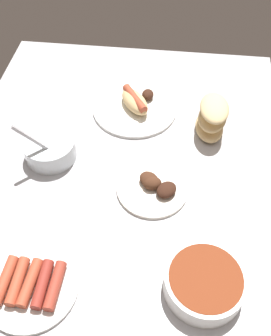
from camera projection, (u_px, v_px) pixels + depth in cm
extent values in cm
cube|color=#B2B2B7|center=(119.00, 182.00, 102.74)|extent=(120.00, 90.00, 3.00)
cylinder|color=silver|center=(50.00, 149.00, 104.44)|extent=(13.86, 13.86, 5.76)
cylinder|color=beige|center=(49.00, 146.00, 103.55)|extent=(12.20, 12.20, 2.59)
cube|color=#B7B7BC|center=(36.00, 142.00, 98.01)|extent=(4.70, 9.26, 13.60)
cylinder|color=white|center=(135.00, 108.00, 118.52)|extent=(25.61, 25.61, 1.00)
ellipsoid|color=#DBB77A|center=(135.00, 101.00, 116.44)|extent=(13.74, 11.92, 4.40)
cylinder|color=#AD472D|center=(135.00, 98.00, 115.51)|extent=(11.23, 8.58, 2.40)
ellipsoid|color=#381E14|center=(148.00, 95.00, 119.70)|extent=(4.47, 3.69, 2.80)
cylinder|color=white|center=(152.00, 188.00, 98.91)|extent=(18.29, 18.29, 1.00)
ellipsoid|color=#381E14|center=(166.00, 190.00, 96.39)|extent=(7.06, 6.90, 2.62)
ellipsoid|color=#472819|center=(149.00, 180.00, 98.39)|extent=(6.88, 6.96, 2.72)
ellipsoid|color=#472819|center=(152.00, 183.00, 97.55)|extent=(4.51, 5.28, 2.93)
cylinder|color=white|center=(204.00, 283.00, 80.46)|extent=(16.94, 16.94, 5.45)
cylinder|color=maroon|center=(206.00, 278.00, 78.67)|extent=(15.25, 15.25, 1.00)
cylinder|color=white|center=(32.00, 286.00, 82.36)|extent=(20.42, 20.42, 1.00)
cylinder|color=#AD472D|center=(5.00, 280.00, 81.44)|extent=(10.38, 2.91, 2.44)
cylinder|color=#AD472D|center=(17.00, 281.00, 81.24)|extent=(10.30, 2.52, 2.44)
cylinder|color=#AD472D|center=(30.00, 283.00, 81.03)|extent=(10.43, 3.19, 2.44)
cylinder|color=maroon|center=(42.00, 284.00, 80.83)|extent=(10.30, 2.50, 2.44)
cylinder|color=#9E3828|center=(55.00, 285.00, 80.63)|extent=(10.36, 2.78, 2.44)
ellipsoid|color=#DBB77A|center=(209.00, 127.00, 111.48)|extent=(13.14, 8.81, 3.60)
ellipsoid|color=#DBB77A|center=(212.00, 117.00, 108.80)|extent=(13.54, 9.53, 3.60)
ellipsoid|color=#E5C689|center=(214.00, 108.00, 105.85)|extent=(12.88, 8.39, 3.60)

